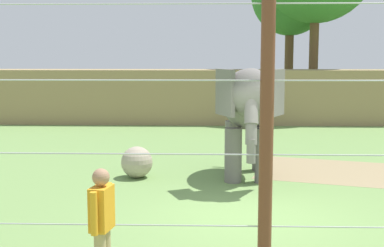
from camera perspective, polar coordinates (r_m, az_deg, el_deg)
The scene contains 7 objects.
ground_plane at distance 10.53m, azimuth 6.14°, elevation -9.67°, with size 120.00×120.00×0.00m, color #6B8E4C.
dirt_patch at distance 14.67m, azimuth 16.11°, elevation -4.99°, with size 4.41×3.05×0.01m, color #937F5B.
embankment_wall at distance 23.87m, azimuth 3.75°, elevation 2.88°, with size 36.00×1.80×2.38m, color #997F56.
elephant at distance 13.18m, azimuth 6.02°, elevation 1.96°, with size 1.58×3.75×2.77m.
enrichment_ball at distance 13.49m, azimuth -5.89°, elevation -4.11°, with size 0.79×0.79×0.79m, color tan.
cable_fence at distance 7.36m, azimuth 7.95°, elevation -1.42°, with size 12.42×0.19×3.91m.
zookeeper at distance 6.98m, azimuth -9.56°, elevation -10.73°, with size 0.29×0.59×1.67m.
Camera 1 is at (-0.78, -10.03, 3.09)m, focal length 50.10 mm.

